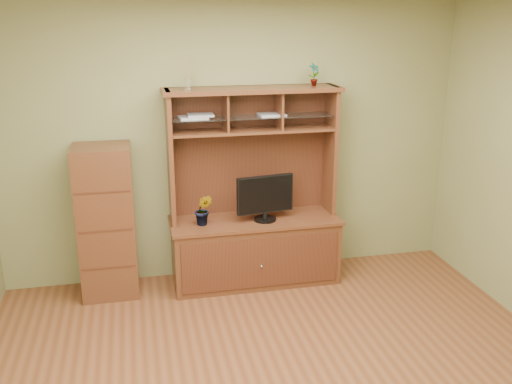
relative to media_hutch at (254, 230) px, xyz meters
name	(u,v)px	position (x,y,z in m)	size (l,w,h in m)	color
room	(288,208)	(-0.15, -1.73, 0.83)	(4.54, 4.04, 2.74)	#5C311A
media_hutch	(254,230)	(0.00, 0.00, 0.00)	(1.66, 0.61, 1.90)	#4A2815
monitor	(265,197)	(0.09, -0.08, 0.36)	(0.56, 0.21, 0.44)	black
orchid_plant	(203,210)	(-0.50, -0.08, 0.28)	(0.17, 0.13, 0.30)	#31571E
top_plant	(314,74)	(0.59, 0.08, 1.48)	(0.11, 0.08, 0.21)	#3F6724
reed_diffuser	(187,77)	(-0.59, 0.08, 1.49)	(0.05, 0.05, 0.27)	silver
magazines	(221,116)	(-0.29, 0.08, 1.13)	(1.00, 0.22, 0.04)	#B7B7BC
side_cabinet	(106,222)	(-1.39, 0.02, 0.19)	(0.51, 0.47, 1.43)	#4A2815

